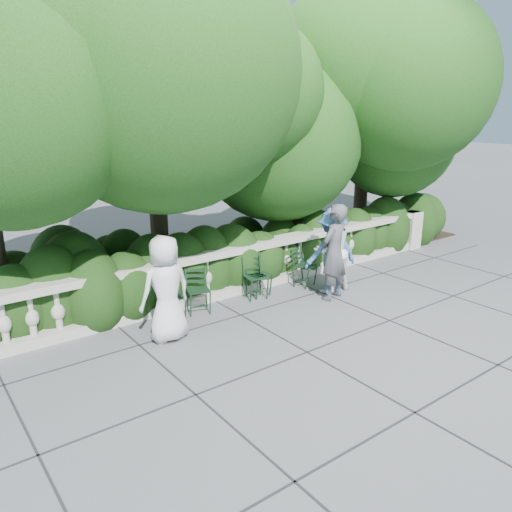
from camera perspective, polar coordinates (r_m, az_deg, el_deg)
ground at (r=8.94m, az=3.88°, el=-7.64°), size 90.00×90.00×0.00m
balustrade at (r=10.09m, az=-2.72°, el=-1.74°), size 12.00×0.44×1.00m
shrub_hedge at (r=11.21m, az=-6.14°, el=-2.52°), size 15.00×2.60×1.70m
tree_canopy at (r=11.11m, az=-4.16°, el=18.15°), size 15.04×6.52×6.78m
chair_a at (r=9.02m, az=-9.13°, el=-7.58°), size 0.51×0.54×0.84m
chair_b at (r=9.27m, az=-6.35°, el=-6.79°), size 0.57×0.60×0.84m
chair_c at (r=10.68m, az=6.19°, el=-3.53°), size 0.56×0.59×0.84m
chair_d at (r=10.05m, az=0.82°, el=-4.76°), size 0.47×0.51×0.84m
chair_e at (r=9.91m, az=0.32°, el=-5.09°), size 0.53×0.56×0.84m
person_businessman at (r=8.12m, az=-10.26°, el=-3.73°), size 0.89×0.61×1.76m
person_woman_grey at (r=9.83m, az=8.89°, el=0.43°), size 0.79×0.62×1.91m
person_casual_man at (r=10.25m, az=8.62°, el=0.71°), size 0.90×0.72×1.77m
person_older_blue at (r=10.21m, az=8.59°, el=0.44°), size 1.24×0.94×1.70m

